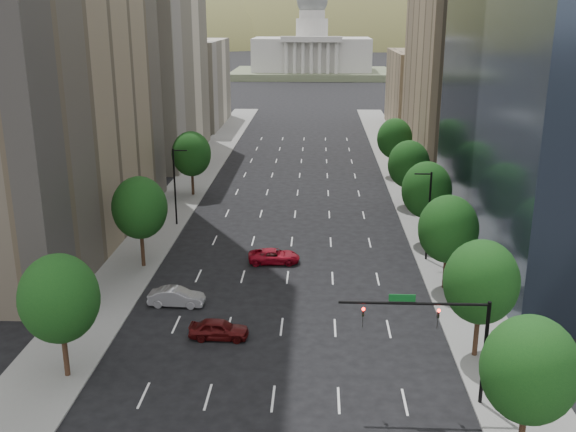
# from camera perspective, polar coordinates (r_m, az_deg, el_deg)

# --- Properties ---
(sidewalk_left) EXTENTS (6.00, 200.00, 0.15)m
(sidewalk_left) POSITION_cam_1_polar(r_m,az_deg,el_deg) (72.51, -12.01, -1.94)
(sidewalk_left) COLOR slate
(sidewalk_left) RESTS_ON ground
(sidewalk_right) EXTENTS (6.00, 200.00, 0.15)m
(sidewalk_right) POSITION_cam_1_polar(r_m,az_deg,el_deg) (71.39, 12.87, -2.31)
(sidewalk_right) COLOR slate
(sidewalk_right) RESTS_ON ground
(midrise_cream_left) EXTENTS (14.00, 30.00, 35.00)m
(midrise_cream_left) POSITION_cam_1_polar(r_m,az_deg,el_deg) (112.80, -11.92, 13.87)
(midrise_cream_left) COLOR beige
(midrise_cream_left) RESTS_ON ground
(filler_left) EXTENTS (14.00, 26.00, 18.00)m
(filler_left) POSITION_cam_1_polar(r_m,az_deg,el_deg) (145.58, -8.51, 11.37)
(filler_left) COLOR beige
(filler_left) RESTS_ON ground
(parking_tan_right) EXTENTS (14.00, 30.00, 30.00)m
(parking_tan_right) POSITION_cam_1_polar(r_m,az_deg,el_deg) (108.88, 14.81, 12.25)
(parking_tan_right) COLOR #8C7759
(parking_tan_right) RESTS_ON ground
(filler_right) EXTENTS (14.00, 26.00, 16.00)m
(filler_right) POSITION_cam_1_polar(r_m,az_deg,el_deg) (141.85, 11.88, 10.64)
(filler_right) COLOR #8C7759
(filler_right) RESTS_ON ground
(tree_right_0) EXTENTS (5.20, 5.20, 8.39)m
(tree_right_0) POSITION_cam_1_polar(r_m,az_deg,el_deg) (37.82, 20.29, -12.45)
(tree_right_0) COLOR #382316
(tree_right_0) RESTS_ON ground
(tree_right_1) EXTENTS (5.20, 5.20, 8.75)m
(tree_right_1) POSITION_cam_1_polar(r_m,az_deg,el_deg) (47.17, 16.46, -5.54)
(tree_right_1) COLOR #382316
(tree_right_1) RESTS_ON ground
(tree_right_2) EXTENTS (5.20, 5.20, 8.61)m
(tree_right_2) POSITION_cam_1_polar(r_m,az_deg,el_deg) (58.20, 13.77, -1.11)
(tree_right_2) COLOR #382316
(tree_right_2) RESTS_ON ground
(tree_right_3) EXTENTS (5.20, 5.20, 8.89)m
(tree_right_3) POSITION_cam_1_polar(r_m,az_deg,el_deg) (69.44, 11.97, 2.23)
(tree_right_3) COLOR #382316
(tree_right_3) RESTS_ON ground
(tree_right_4) EXTENTS (5.20, 5.20, 8.46)m
(tree_right_4) POSITION_cam_1_polar(r_m,az_deg,el_deg) (82.99, 10.46, 4.45)
(tree_right_4) COLOR #382316
(tree_right_4) RESTS_ON ground
(tree_right_5) EXTENTS (5.20, 5.20, 8.75)m
(tree_right_5) POSITION_cam_1_polar(r_m,az_deg,el_deg) (98.49, 9.27, 6.68)
(tree_right_5) COLOR #382316
(tree_right_5) RESTS_ON ground
(tree_left_0) EXTENTS (5.20, 5.20, 8.75)m
(tree_left_0) POSITION_cam_1_polar(r_m,az_deg,el_deg) (45.26, -19.29, -6.80)
(tree_left_0) COLOR #382316
(tree_left_0) RESTS_ON ground
(tree_left_1) EXTENTS (5.20, 5.20, 8.97)m
(tree_left_1) POSITION_cam_1_polar(r_m,az_deg,el_deg) (63.01, -12.78, 0.70)
(tree_left_1) COLOR #382316
(tree_left_1) RESTS_ON ground
(tree_left_2) EXTENTS (5.20, 5.20, 8.68)m
(tree_left_2) POSITION_cam_1_polar(r_m,az_deg,el_deg) (87.65, -8.41, 5.37)
(tree_left_2) COLOR #382316
(tree_left_2) RESTS_ON ground
(streetlight_rn) EXTENTS (1.70, 0.20, 9.00)m
(streetlight_rn) POSITION_cam_1_polar(r_m,az_deg,el_deg) (64.89, 12.10, 0.20)
(streetlight_rn) COLOR black
(streetlight_rn) RESTS_ON ground
(streetlight_ln) EXTENTS (1.70, 0.20, 9.00)m
(streetlight_ln) POSITION_cam_1_polar(r_m,az_deg,el_deg) (75.33, -9.79, 2.70)
(streetlight_ln) COLOR black
(streetlight_ln) RESTS_ON ground
(traffic_signal) EXTENTS (9.12, 0.40, 7.38)m
(traffic_signal) POSITION_cam_1_polar(r_m,az_deg,el_deg) (41.33, 13.57, -9.52)
(traffic_signal) COLOR black
(traffic_signal) RESTS_ON ground
(capitol) EXTENTS (60.00, 40.00, 35.20)m
(capitol) POSITION_cam_1_polar(r_m,az_deg,el_deg) (256.36, 2.07, 13.92)
(capitol) COLOR #596647
(capitol) RESTS_ON ground
(foothills) EXTENTS (720.00, 413.00, 263.00)m
(foothills) POSITION_cam_1_polar(r_m,az_deg,el_deg) (609.53, 5.71, 11.41)
(foothills) COLOR olive
(foothills) RESTS_ON ground
(car_maroon) EXTENTS (4.52, 1.90, 1.53)m
(car_maroon) POSITION_cam_1_polar(r_m,az_deg,el_deg) (50.13, -6.04, -9.76)
(car_maroon) COLOR #450B0C
(car_maroon) RESTS_ON ground
(car_silver) EXTENTS (4.72, 1.79, 1.54)m
(car_silver) POSITION_cam_1_polar(r_m,az_deg,el_deg) (55.88, -9.68, -6.96)
(car_silver) COLOR #A0A0A5
(car_silver) RESTS_ON ground
(car_red_far) EXTENTS (5.18, 2.67, 1.40)m
(car_red_far) POSITION_cam_1_polar(r_m,az_deg,el_deg) (64.19, -1.22, -3.51)
(car_red_far) COLOR maroon
(car_red_far) RESTS_ON ground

